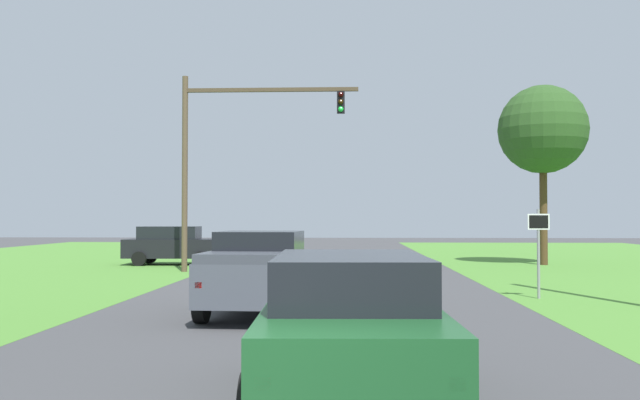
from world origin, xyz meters
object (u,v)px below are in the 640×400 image
at_px(red_suv_near, 350,325).
at_px(crossing_suv_far, 173,245).
at_px(traffic_light, 228,143).
at_px(oak_tree_right, 543,130).
at_px(pickup_truck_lead, 261,272).
at_px(keep_moving_sign, 539,241).

bearing_deg(red_suv_near, crossing_suv_far, 109.21).
distance_m(traffic_light, oak_tree_right, 15.16).
relative_size(red_suv_near, pickup_truck_lead, 0.93).
distance_m(keep_moving_sign, crossing_suv_far, 19.11).
height_order(pickup_truck_lead, crossing_suv_far, pickup_truck_lead).
height_order(keep_moving_sign, crossing_suv_far, keep_moving_sign).
bearing_deg(traffic_light, keep_moving_sign, -41.30).
xyz_separation_m(pickup_truck_lead, crossing_suv_far, (-6.42, 16.71, -0.03)).
xyz_separation_m(traffic_light, keep_moving_sign, (10.29, -9.04, -3.77)).
distance_m(red_suv_near, traffic_light, 21.16).
bearing_deg(traffic_light, oak_tree_right, 18.82).
xyz_separation_m(red_suv_near, crossing_suv_far, (-8.48, 24.33, 0.01)).
distance_m(pickup_truck_lead, keep_moving_sign, 8.07).
bearing_deg(keep_moving_sign, crossing_suv_far, 135.84).
relative_size(traffic_light, oak_tree_right, 0.95).
bearing_deg(red_suv_near, oak_tree_right, 69.68).
relative_size(red_suv_near, oak_tree_right, 0.56).
bearing_deg(oak_tree_right, crossing_suv_far, -178.00).
relative_size(traffic_light, crossing_suv_far, 1.75).
bearing_deg(pickup_truck_lead, oak_tree_right, 56.90).
xyz_separation_m(pickup_truck_lead, keep_moving_sign, (7.28, 3.41, 0.60)).
bearing_deg(oak_tree_right, pickup_truck_lead, -123.10).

